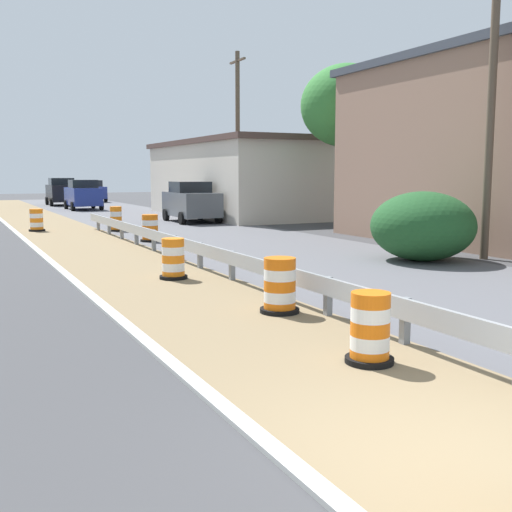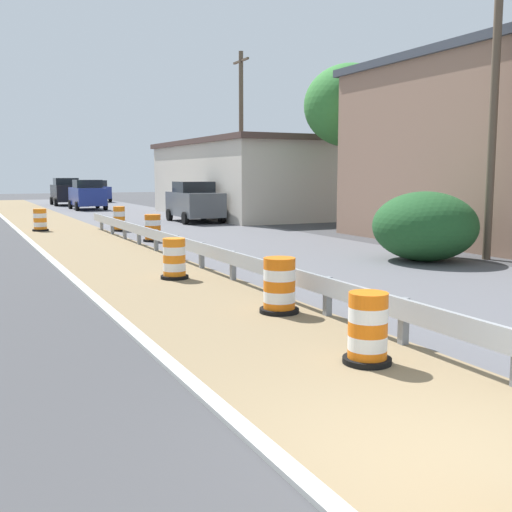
% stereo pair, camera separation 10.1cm
% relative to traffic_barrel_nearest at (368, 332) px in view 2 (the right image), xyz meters
% --- Properties ---
extents(ground_plane, '(160.00, 160.00, 0.00)m').
position_rel_traffic_barrel_nearest_xyz_m(ground_plane, '(-1.10, -2.67, -0.43)').
color(ground_plane, '#3D3D3F').
extents(median_dirt_strip, '(3.51, 120.00, 0.01)m').
position_rel_traffic_barrel_nearest_xyz_m(median_dirt_strip, '(-0.55, -2.67, -0.43)').
color(median_dirt_strip, '#7F6B4C').
rests_on(median_dirt_strip, ground).
extents(curb_near_edge, '(0.20, 120.00, 0.11)m').
position_rel_traffic_barrel_nearest_xyz_m(curb_near_edge, '(-2.40, -2.67, -0.43)').
color(curb_near_edge, '#ADADA8').
rests_on(curb_near_edge, ground).
extents(traffic_barrel_nearest, '(0.66, 0.66, 0.96)m').
position_rel_traffic_barrel_nearest_xyz_m(traffic_barrel_nearest, '(0.00, 0.00, 0.00)').
color(traffic_barrel_nearest, orange).
rests_on(traffic_barrel_nearest, ground).
extents(traffic_barrel_close, '(0.72, 0.72, 1.01)m').
position_rel_traffic_barrel_nearest_xyz_m(traffic_barrel_close, '(0.38, 3.19, 0.02)').
color(traffic_barrel_close, orange).
rests_on(traffic_barrel_close, ground).
extents(traffic_barrel_mid, '(0.67, 0.67, 0.98)m').
position_rel_traffic_barrel_nearest_xyz_m(traffic_barrel_mid, '(-0.16, 7.53, 0.01)').
color(traffic_barrel_mid, orange).
rests_on(traffic_barrel_mid, ground).
extents(traffic_barrel_far, '(0.74, 0.74, 1.01)m').
position_rel_traffic_barrel_nearest_xyz_m(traffic_barrel_far, '(1.77, 15.80, 0.02)').
color(traffic_barrel_far, orange).
rests_on(traffic_barrel_far, ground).
extents(traffic_barrel_farther, '(0.63, 0.63, 1.09)m').
position_rel_traffic_barrel_nearest_xyz_m(traffic_barrel_farther, '(1.65, 20.49, 0.06)').
color(traffic_barrel_farther, orange).
rests_on(traffic_barrel_farther, ground).
extents(traffic_barrel_farthest, '(0.70, 0.70, 0.98)m').
position_rel_traffic_barrel_nearest_xyz_m(traffic_barrel_farthest, '(-1.48, 22.07, 0.01)').
color(traffic_barrel_farthest, orange).
rests_on(traffic_barrel_farthest, ground).
extents(car_lead_near_lane, '(2.16, 4.15, 2.10)m').
position_rel_traffic_barrel_nearest_xyz_m(car_lead_near_lane, '(3.63, 37.99, 0.62)').
color(car_lead_near_lane, navy).
rests_on(car_lead_near_lane, ground).
extents(car_trailing_near_lane, '(2.23, 4.83, 1.94)m').
position_rel_traffic_barrel_nearest_xyz_m(car_trailing_near_lane, '(6.77, 50.51, 0.54)').
color(car_trailing_near_lane, navy).
rests_on(car_trailing_near_lane, ground).
extents(car_lead_far_lane, '(2.22, 4.17, 2.18)m').
position_rel_traffic_barrel_nearest_xyz_m(car_lead_far_lane, '(3.27, 44.95, 0.66)').
color(car_lead_far_lane, black).
rests_on(car_lead_far_lane, ground).
extents(car_mid_far_lane, '(2.28, 4.30, 2.11)m').
position_rel_traffic_barrel_nearest_xyz_m(car_mid_far_lane, '(6.48, 24.00, 0.62)').
color(car_mid_far_lane, '#4C5156').
rests_on(car_mid_far_lane, ground).
extents(roadside_shop_far, '(8.33, 14.90, 4.49)m').
position_rel_traffic_barrel_nearest_xyz_m(roadside_shop_far, '(11.61, 27.70, 1.83)').
color(roadside_shop_far, beige).
rests_on(roadside_shop_far, ground).
extents(utility_pole_near, '(0.24, 1.80, 8.18)m').
position_rel_traffic_barrel_nearest_xyz_m(utility_pole_near, '(9.22, 6.73, 3.82)').
color(utility_pole_near, brown).
rests_on(utility_pole_near, ground).
extents(utility_pole_mid, '(0.24, 1.80, 9.01)m').
position_rel_traffic_barrel_nearest_xyz_m(utility_pole_mid, '(9.39, 24.44, 4.23)').
color(utility_pole_mid, brown).
rests_on(utility_pole_mid, ground).
extents(bush_roadside, '(3.01, 3.01, 2.01)m').
position_rel_traffic_barrel_nearest_xyz_m(bush_roadside, '(7.35, 7.30, 0.58)').
color(bush_roadside, '#1E4C23').
rests_on(bush_roadside, ground).
extents(tree_roadside, '(4.21, 4.21, 7.53)m').
position_rel_traffic_barrel_nearest_xyz_m(tree_roadside, '(11.81, 17.74, 5.18)').
color(tree_roadside, brown).
rests_on(tree_roadside, ground).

